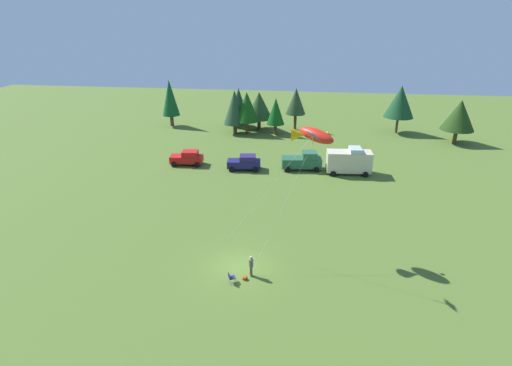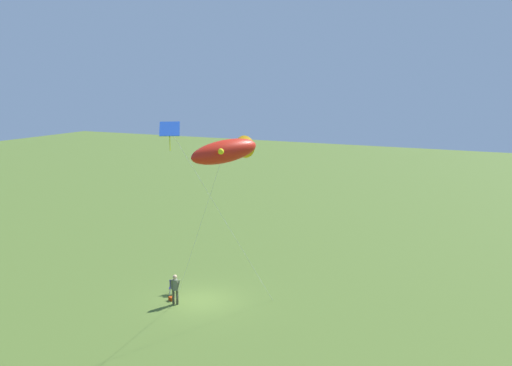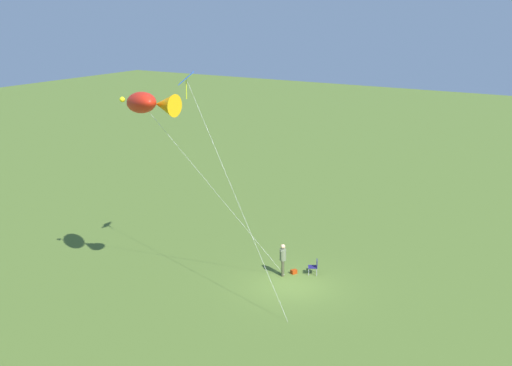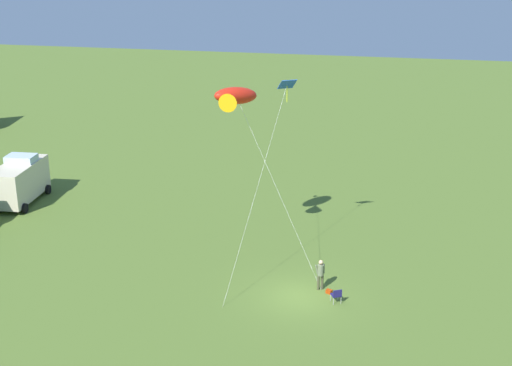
% 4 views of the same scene
% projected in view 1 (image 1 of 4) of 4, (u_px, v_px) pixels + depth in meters
% --- Properties ---
extents(ground_plane, '(160.00, 160.00, 0.00)m').
position_uv_depth(ground_plane, '(239.00, 267.00, 31.20)').
color(ground_plane, '#4F6828').
extents(person_kite_flyer, '(0.46, 0.55, 1.74)m').
position_uv_depth(person_kite_flyer, '(251.00, 264.00, 29.77)').
color(person_kite_flyer, '#42432D').
rests_on(person_kite_flyer, ground).
extents(folding_chair, '(0.65, 0.65, 0.82)m').
position_uv_depth(folding_chair, '(231.00, 277.00, 29.21)').
color(folding_chair, navy).
rests_on(folding_chair, ground).
extents(backpack_on_grass, '(0.34, 0.38, 0.22)m').
position_uv_depth(backpack_on_grass, '(245.00, 278.00, 29.68)').
color(backpack_on_grass, '#A33209').
rests_on(backpack_on_grass, ground).
extents(car_red_sedan, '(4.35, 2.53, 1.89)m').
position_uv_depth(car_red_sedan, '(187.00, 158.00, 52.37)').
color(car_red_sedan, red).
rests_on(car_red_sedan, ground).
extents(car_navy_hatch, '(4.38, 2.60, 1.89)m').
position_uv_depth(car_navy_hatch, '(245.00, 162.00, 50.73)').
color(car_navy_hatch, '#1D1B51').
rests_on(car_navy_hatch, ground).
extents(truck_green_flatbed, '(5.21, 2.92, 2.34)m').
position_uv_depth(truck_green_flatbed, '(303.00, 161.00, 50.74)').
color(truck_green_flatbed, '#23583B').
rests_on(truck_green_flatbed, ground).
extents(van_camper_beige, '(5.54, 2.90, 3.34)m').
position_uv_depth(van_camper_beige, '(349.00, 161.00, 49.19)').
color(van_camper_beige, beige).
rests_on(van_camper_beige, ground).
extents(treeline_distant, '(50.65, 10.03, 8.11)m').
position_uv_depth(treeline_distant, '(300.00, 106.00, 65.70)').
color(treeline_distant, '#483D2A').
rests_on(treeline_distant, ground).
extents(kite_large_fish, '(6.12, 7.16, 10.24)m').
position_uv_depth(kite_large_fish, '(312.00, 135.00, 31.16)').
color(kite_large_fish, red).
rests_on(kite_large_fish, ground).
extents(kite_diamond_blue, '(7.59, 2.66, 10.69)m').
position_uv_depth(kite_diamond_blue, '(309.00, 140.00, 28.30)').
color(kite_diamond_blue, blue).
rests_on(kite_diamond_blue, ground).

